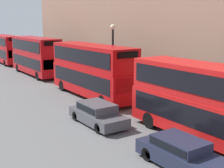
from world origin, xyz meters
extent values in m
cube|color=red|center=(1.60, 4.27, 1.37)|extent=(2.55, 10.17, 2.05)
cube|color=red|center=(1.60, 4.27, 3.28)|extent=(2.50, 9.97, 1.78)
cube|color=black|center=(1.60, 4.27, 1.62)|extent=(2.59, 9.36, 1.15)
cube|color=black|center=(1.60, 4.27, 3.37)|extent=(2.59, 9.36, 1.07)
cylinder|color=black|center=(0.48, 7.76, 0.50)|extent=(0.30, 1.00, 1.00)
cylinder|color=black|center=(2.73, 7.76, 0.50)|extent=(0.30, 1.00, 1.00)
cube|color=#B20C0F|center=(1.60, 16.69, 1.46)|extent=(2.55, 10.33, 2.21)
cube|color=#B20C0F|center=(1.60, 16.69, 3.52)|extent=(2.50, 10.13, 1.91)
cube|color=black|center=(1.60, 16.69, 1.72)|extent=(2.59, 9.51, 1.24)
cube|color=black|center=(1.60, 16.69, 3.61)|extent=(2.59, 9.51, 1.15)
cube|color=black|center=(1.60, 11.55, 1.90)|extent=(2.17, 0.06, 1.11)
cube|color=black|center=(1.60, 11.55, 4.09)|extent=(1.78, 0.06, 0.46)
cylinder|color=black|center=(0.48, 13.12, 0.50)|extent=(0.30, 1.00, 1.00)
cylinder|color=black|center=(2.73, 13.12, 0.50)|extent=(0.30, 1.00, 1.00)
cylinder|color=black|center=(0.48, 20.26, 0.50)|extent=(0.30, 1.00, 1.00)
cylinder|color=black|center=(2.73, 20.26, 0.50)|extent=(0.30, 1.00, 1.00)
cube|color=#A80F14|center=(1.60, 30.19, 1.43)|extent=(2.55, 10.34, 2.17)
cube|color=#A80F14|center=(1.60, 30.19, 3.51)|extent=(2.50, 10.14, 1.98)
cube|color=black|center=(1.60, 30.19, 1.69)|extent=(2.59, 9.52, 1.21)
cube|color=black|center=(1.60, 30.19, 3.61)|extent=(2.59, 9.52, 1.19)
cube|color=black|center=(1.60, 25.05, 1.87)|extent=(2.17, 0.06, 1.08)
cube|color=black|center=(1.60, 25.05, 4.11)|extent=(1.78, 0.06, 0.48)
cylinder|color=black|center=(0.48, 26.62, 0.50)|extent=(0.30, 1.00, 1.00)
cylinder|color=black|center=(2.73, 26.62, 0.50)|extent=(0.30, 1.00, 1.00)
cylinder|color=black|center=(0.48, 33.77, 0.50)|extent=(0.30, 1.00, 1.00)
cylinder|color=black|center=(2.73, 33.77, 0.50)|extent=(0.30, 1.00, 1.00)
cube|color=#A80F14|center=(1.60, 43.48, 1.43)|extent=(2.55, 10.86, 2.15)
cube|color=#A80F14|center=(1.60, 43.48, 3.38)|extent=(2.50, 10.65, 1.76)
cube|color=black|center=(1.60, 43.48, 1.68)|extent=(2.59, 9.99, 1.20)
cube|color=black|center=(1.60, 43.48, 3.47)|extent=(2.59, 9.99, 1.05)
cube|color=black|center=(1.60, 38.08, 1.86)|extent=(2.17, 0.06, 1.08)
cube|color=black|center=(1.60, 38.08, 3.90)|extent=(1.78, 0.06, 0.42)
cylinder|color=black|center=(0.48, 39.65, 0.50)|extent=(0.30, 1.00, 1.00)
cylinder|color=black|center=(2.73, 39.65, 0.50)|extent=(0.30, 1.00, 1.00)
cylinder|color=black|center=(2.73, 47.31, 0.50)|extent=(0.30, 1.00, 1.00)
cube|color=#1E2338|center=(-1.80, 2.95, 0.52)|extent=(1.79, 4.32, 0.69)
cube|color=#1E2338|center=(-1.80, 3.06, 1.11)|extent=(1.57, 2.38, 0.48)
cube|color=black|center=(-1.80, 3.06, 1.13)|extent=(1.61, 2.26, 0.31)
cylinder|color=black|center=(-1.02, 1.57, 0.32)|extent=(0.22, 0.64, 0.64)
cylinder|color=black|center=(-2.58, 4.34, 0.32)|extent=(0.22, 0.64, 0.64)
cylinder|color=black|center=(-1.02, 4.34, 0.32)|extent=(0.22, 0.64, 0.64)
cube|color=#47474C|center=(-1.80, 10.12, 0.49)|extent=(1.86, 4.48, 0.62)
cube|color=#47474C|center=(-1.80, 10.23, 1.09)|extent=(1.64, 2.46, 0.58)
cube|color=black|center=(-1.80, 10.23, 1.12)|extent=(1.68, 2.34, 0.37)
cylinder|color=black|center=(-2.62, 8.69, 0.32)|extent=(0.22, 0.64, 0.64)
cylinder|color=black|center=(-0.98, 8.69, 0.32)|extent=(0.22, 0.64, 0.64)
cylinder|color=black|center=(-2.62, 11.55, 0.32)|extent=(0.22, 0.64, 0.64)
cylinder|color=black|center=(-0.98, 11.55, 0.32)|extent=(0.22, 0.64, 0.64)
cylinder|color=black|center=(3.53, 16.36, 2.86)|extent=(0.18, 0.18, 5.72)
sphere|color=beige|center=(3.53, 16.36, 5.94)|extent=(0.44, 0.44, 0.44)
camera|label=1|loc=(-11.55, -6.09, 6.44)|focal=50.00mm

